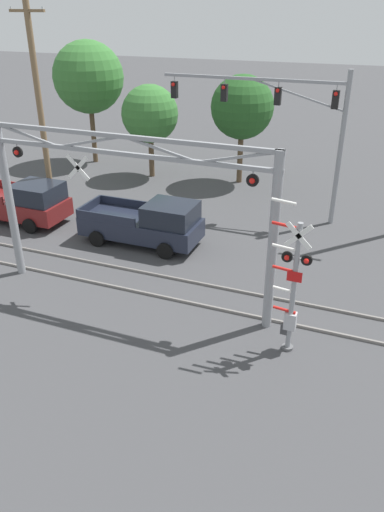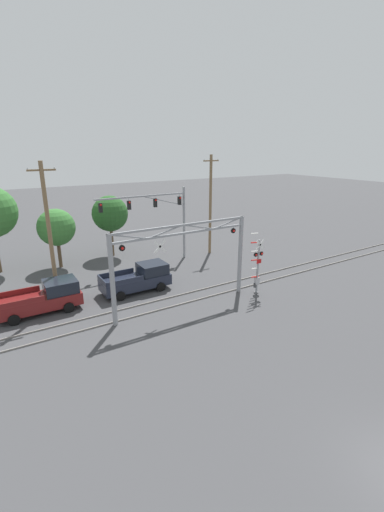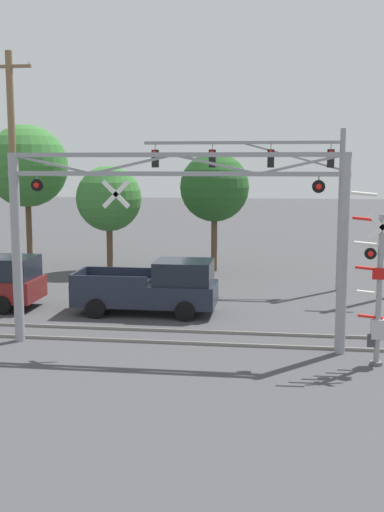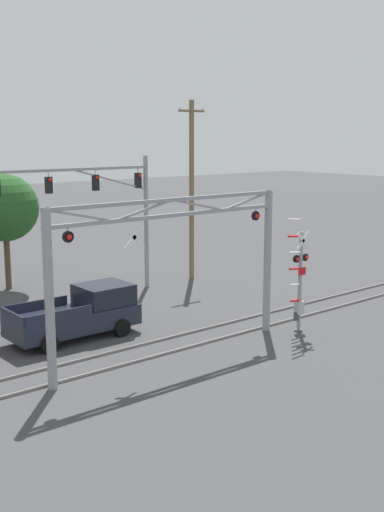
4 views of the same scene
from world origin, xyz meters
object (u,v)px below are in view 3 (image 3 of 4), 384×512
crossing_signal_mast (377,294)px  traffic_signal_span (289,179)px  crossing_gantry (174,226)px  background_tree_far_left_verge (109,199)px  pickup_truck_lead (155,288)px  background_tree_far_right_verge (214,187)px  background_tree_beyond_span (27,166)px  utility_pole_left (13,176)px

crossing_signal_mast → traffic_signal_span: (-2.37, 10.81, 2.90)m
crossing_gantry → background_tree_far_left_verge: crossing_gantry is taller
pickup_truck_lead → background_tree_far_right_verge: bearing=82.8°
crossing_signal_mast → traffic_signal_span: bearing=102.4°
pickup_truck_lead → background_tree_far_right_verge: (1.25, 9.92, 3.42)m
crossing_signal_mast → background_tree_beyond_span: size_ratio=0.63×
crossing_signal_mast → background_tree_far_right_verge: size_ratio=0.79×
traffic_signal_span → background_tree_far_left_verge: 9.91m
crossing_gantry → utility_pole_left: (-7.43, 5.55, 1.37)m
crossing_signal_mast → pickup_truck_lead: bearing=144.2°
crossing_gantry → utility_pole_left: bearing=143.3°
traffic_signal_span → background_tree_far_left_verge: (-9.19, 3.54, -1.13)m
pickup_truck_lead → background_tree_far_left_verge: size_ratio=0.97×
background_tree_far_right_verge → crossing_gantry: bearing=-89.2°
utility_pole_left → crossing_gantry: bearing=-36.7°
crossing_signal_mast → traffic_signal_span: size_ratio=0.55×
background_tree_far_left_verge → background_tree_beyond_span: bearing=163.7°
pickup_truck_lead → crossing_gantry: bearing=-71.3°
pickup_truck_lead → crossing_signal_mast: bearing=-35.8°
traffic_signal_span → background_tree_beyond_span: background_tree_beyond_span is taller
background_tree_beyond_span → background_tree_far_left_verge: 5.47m
pickup_truck_lead → background_tree_far_right_verge: size_ratio=0.86×
crossing_gantry → background_tree_far_left_verge: 14.46m
crossing_signal_mast → pickup_truck_lead: (-7.39, 5.33, -1.06)m
crossing_gantry → background_tree_beyond_span: size_ratio=1.34×
traffic_signal_span → background_tree_far_right_verge: bearing=130.4°
background_tree_beyond_span → background_tree_far_right_verge: (10.41, -0.57, -1.08)m
utility_pole_left → pickup_truck_lead: bearing=-11.7°
pickup_truck_lead → utility_pole_left: utility_pole_left is taller
pickup_truck_lead → utility_pole_left: (-5.97, 1.24, 4.17)m
crossing_gantry → traffic_signal_span: 10.48m
background_tree_beyond_span → background_tree_far_right_verge: 10.48m
crossing_gantry → crossing_signal_mast: 6.26m
background_tree_beyond_span → background_tree_far_right_verge: size_ratio=1.24×
traffic_signal_span → background_tree_far_right_verge: size_ratio=1.43×
crossing_gantry → pickup_truck_lead: 5.34m
traffic_signal_span → utility_pole_left: utility_pole_left is taller
traffic_signal_span → background_tree_beyond_span: size_ratio=1.15×
crossing_gantry → utility_pole_left: utility_pole_left is taller
traffic_signal_span → crossing_gantry: bearing=-110.0°
utility_pole_left → background_tree_far_right_verge: bearing=50.2°
crossing_signal_mast → background_tree_far_right_verge: 16.60m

